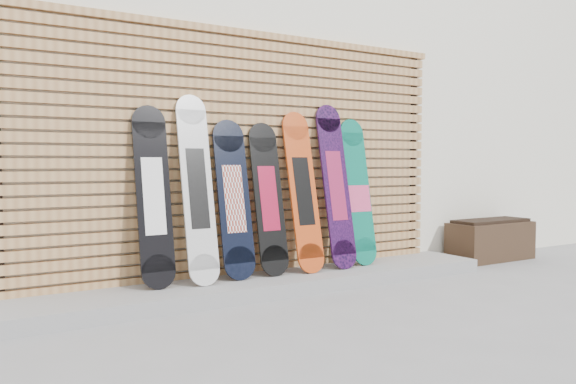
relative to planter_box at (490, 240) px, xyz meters
name	(u,v)px	position (x,y,z in m)	size (l,w,h in m)	color
ground	(322,306)	(-2.82, -0.72, -0.23)	(80.00, 80.00, 0.00)	gray
building	(206,111)	(-2.32, 2.78, 1.57)	(12.00, 5.00, 3.60)	white
concrete_step	(264,284)	(-2.97, -0.04, -0.17)	(4.60, 0.70, 0.12)	gray
slat_wall	(248,152)	(-2.97, 0.25, 0.98)	(4.26, 0.08, 2.29)	#B17D49
planter_box	(490,240)	(0.00, 0.00, 0.00)	(1.04, 0.43, 0.47)	#312115
snowboard_0	(153,196)	(-3.90, 0.08, 0.62)	(0.28, 0.28, 1.46)	black
snowboard_1	(197,188)	(-3.54, 0.05, 0.67)	(0.26, 0.35, 1.57)	silver
snowboard_2	(234,199)	(-3.20, 0.07, 0.57)	(0.29, 0.30, 1.37)	black
snowboard_3	(268,198)	(-2.87, 0.07, 0.57)	(0.27, 0.30, 1.36)	black
snowboard_4	(303,191)	(-2.52, 0.05, 0.62)	(0.27, 0.36, 1.47)	#C84515
snowboard_5	(336,186)	(-2.15, 0.05, 0.67)	(0.28, 0.35, 1.56)	black
snowboard_6	(358,192)	(-1.86, 0.07, 0.59)	(0.27, 0.30, 1.43)	#0B6C56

